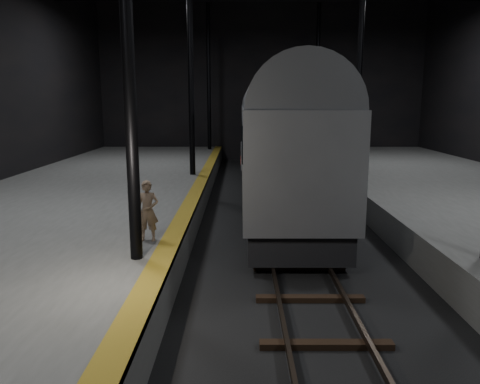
{
  "coord_description": "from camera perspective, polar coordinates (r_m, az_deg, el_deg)",
  "views": [
    {
      "loc": [
        -1.53,
        -13.71,
        4.33
      ],
      "look_at": [
        -1.56,
        -1.58,
        2.0
      ],
      "focal_mm": 35.0,
      "sensor_mm": 36.0,
      "label": 1
    }
  ],
  "objects": [
    {
      "name": "train",
      "position": [
        21.28,
        4.29,
        7.42
      ],
      "size": [
        3.07,
        20.5,
        5.48
      ],
      "color": "#A8AAB0",
      "rests_on": "ground"
    },
    {
      "name": "platform_left",
      "position": [
        15.43,
        -22.7,
        -4.36
      ],
      "size": [
        9.0,
        43.8,
        1.0
      ],
      "primitive_type": "cube",
      "color": "#555553",
      "rests_on": "ground"
    },
    {
      "name": "tactile_strip",
      "position": [
        14.21,
        -6.83,
        -2.74
      ],
      "size": [
        0.5,
        43.8,
        0.01
      ],
      "primitive_type": "cube",
      "color": "olive",
      "rests_on": "platform_left"
    },
    {
      "name": "track",
      "position": [
        14.44,
        6.25,
        -6.36
      ],
      "size": [
        2.4,
        43.0,
        0.24
      ],
      "color": "#3F3328",
      "rests_on": "ground"
    },
    {
      "name": "ground",
      "position": [
        14.46,
        6.24,
        -6.62
      ],
      "size": [
        44.0,
        44.0,
        0.0
      ],
      "primitive_type": "plane",
      "color": "black",
      "rests_on": "ground"
    },
    {
      "name": "woman",
      "position": [
        11.56,
        -11.2,
        -2.27
      ],
      "size": [
        0.56,
        0.39,
        1.49
      ],
      "primitive_type": "imported",
      "rotation": [
        0.0,
        0.0,
        -0.06
      ],
      "color": "#9A7A5E",
      "rests_on": "platform_left"
    }
  ]
}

